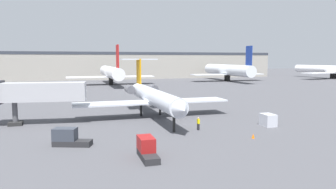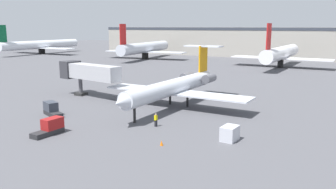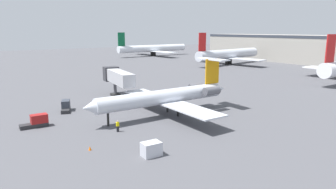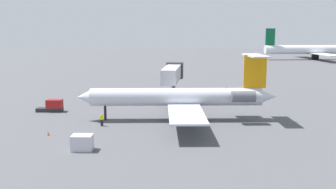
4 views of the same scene
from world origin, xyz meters
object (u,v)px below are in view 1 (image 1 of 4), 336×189
at_px(parked_airliner_east_mid, 228,70).
at_px(traffic_cone_near, 253,136).
at_px(parked_airliner_centre, 111,73).
at_px(baggage_tug_lead, 147,149).
at_px(jet_bridge, 28,93).
at_px(baggage_tug_trailing, 68,138).
at_px(regional_jet, 152,96).
at_px(parked_airliner_east_end, 334,70).
at_px(cargo_container_uld, 268,120).
at_px(ground_crew_marshaller, 198,124).

bearing_deg(parked_airliner_east_mid, traffic_cone_near, -116.75).
bearing_deg(parked_airliner_centre, baggage_tug_lead, -95.43).
bearing_deg(jet_bridge, baggage_tug_trailing, -68.24).
distance_m(traffic_cone_near, parked_airliner_centre, 81.37).
distance_m(regional_jet, parked_airliner_east_end, 123.55).
xyz_separation_m(jet_bridge, baggage_tug_trailing, (5.14, -12.87, -3.68)).
bearing_deg(parked_airliner_east_mid, cargo_container_uld, -114.93).
relative_size(ground_crew_marshaller, traffic_cone_near, 3.07).
height_order(baggage_tug_lead, parked_airliner_east_mid, parked_airliner_east_mid).
relative_size(jet_bridge, parked_airliner_east_mid, 0.38).
height_order(baggage_tug_trailing, parked_airliner_east_end, parked_airliner_east_end).
relative_size(regional_jet, ground_crew_marshaller, 16.72).
relative_size(ground_crew_marshaller, cargo_container_uld, 0.74).
bearing_deg(cargo_container_uld, regional_jet, 138.80).
xyz_separation_m(jet_bridge, ground_crew_marshaller, (21.24, -10.32, -3.66)).
height_order(ground_crew_marshaller, parked_airliner_east_mid, parked_airliner_east_mid).
relative_size(parked_airliner_centre, parked_airliner_east_mid, 0.99).
bearing_deg(traffic_cone_near, jet_bridge, 147.70).
distance_m(baggage_tug_trailing, traffic_cone_near, 20.77).
bearing_deg(parked_airliner_east_mid, baggage_tug_trailing, -127.88).
bearing_deg(ground_crew_marshaller, baggage_tug_trailing, -171.02).
relative_size(traffic_cone_near, parked_airliner_east_mid, 0.02).
relative_size(baggage_tug_lead, baggage_tug_trailing, 0.95).
height_order(cargo_container_uld, parked_airliner_centre, parked_airliner_centre).
height_order(jet_bridge, parked_airliner_centre, parked_airliner_centre).
relative_size(regional_jet, cargo_container_uld, 12.37).
relative_size(baggage_tug_trailing, parked_airliner_centre, 0.12).
distance_m(jet_bridge, ground_crew_marshaller, 23.90).
height_order(regional_jet, baggage_tug_trailing, regional_jet).
xyz_separation_m(jet_bridge, cargo_container_uld, (31.39, -10.93, -3.68)).
xyz_separation_m(ground_crew_marshaller, parked_airliner_east_end, (101.11, 77.28, 3.24)).
height_order(traffic_cone_near, parked_airliner_east_mid, parked_airliner_east_mid).
bearing_deg(cargo_container_uld, traffic_cone_near, -137.51).
bearing_deg(regional_jet, parked_airliner_centre, 88.14).
relative_size(baggage_tug_trailing, cargo_container_uld, 1.86).
height_order(cargo_container_uld, parked_airliner_east_mid, parked_airliner_east_mid).
relative_size(baggage_tug_lead, cargo_container_uld, 1.77).
relative_size(ground_crew_marshaller, parked_airliner_east_end, 0.04).
xyz_separation_m(regional_jet, cargo_container_uld, (13.36, -11.69, -2.53)).
distance_m(traffic_cone_near, parked_airliner_east_end, 127.61).
xyz_separation_m(baggage_tug_lead, parked_airliner_east_end, (110.23, 86.30, 3.26)).
bearing_deg(baggage_tug_lead, baggage_tug_trailing, 137.14).
relative_size(regional_jet, parked_airliner_east_mid, 0.77).
relative_size(ground_crew_marshaller, baggage_tug_lead, 0.42).
distance_m(regional_jet, traffic_cone_near, 18.84).
distance_m(cargo_container_uld, parked_airliner_east_end, 119.80).
bearing_deg(parked_airliner_centre, cargo_container_uld, -81.55).
relative_size(jet_bridge, parked_airliner_centre, 0.38).
distance_m(ground_crew_marshaller, parked_airliner_east_mid, 91.42).
bearing_deg(jet_bridge, traffic_cone_near, -32.30).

